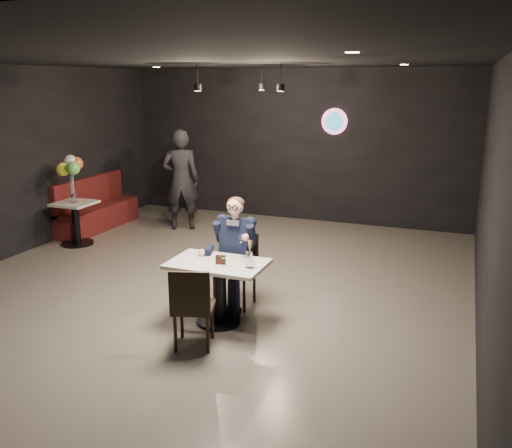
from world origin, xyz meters
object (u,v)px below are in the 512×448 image
at_px(seated_man, 236,251).
at_px(sundae_glass, 249,260).
at_px(side_table, 76,223).
at_px(booth_bench, 97,203).
at_px(passerby, 181,180).
at_px(chair_near, 194,305).
at_px(main_table, 218,293).
at_px(balloon_vase, 74,198).
at_px(chair_far, 237,271).

xyz_separation_m(seated_man, sundae_glass, (0.40, -0.59, 0.12)).
bearing_deg(side_table, booth_bench, 106.70).
bearing_deg(passerby, booth_bench, -4.46).
bearing_deg(chair_near, sundae_glass, 37.05).
relative_size(seated_man, sundae_glass, 8.04).
bearing_deg(passerby, sundae_glass, 102.93).
relative_size(main_table, passerby, 0.58).
bearing_deg(balloon_vase, chair_near, -35.51).
xyz_separation_m(side_table, balloon_vase, (0.00, 0.00, 0.43)).
distance_m(booth_bench, balloon_vase, 1.09).
relative_size(chair_near, seated_man, 0.64).
xyz_separation_m(chair_far, balloon_vase, (-3.62, 1.43, 0.36)).
xyz_separation_m(sundae_glass, passerby, (-2.83, 3.59, 0.11)).
distance_m(sundae_glass, booth_bench, 5.29).
distance_m(balloon_vase, passerby, 1.98).
xyz_separation_m(chair_far, seated_man, (0.00, 0.00, 0.26)).
xyz_separation_m(main_table, passerby, (-2.42, 3.55, 0.57)).
bearing_deg(passerby, chair_far, 103.63).
bearing_deg(booth_bench, sundae_glass, -34.89).
distance_m(chair_near, balloon_vase, 4.47).
height_order(main_table, balloon_vase, balloon_vase).
relative_size(main_table, booth_bench, 0.56).
bearing_deg(seated_man, passerby, 128.90).
height_order(main_table, seated_man, seated_man).
distance_m(chair_far, chair_near, 1.16).
bearing_deg(seated_man, balloon_vase, 158.47).
relative_size(seated_man, side_table, 1.85).
xyz_separation_m(main_table, side_table, (-3.62, 1.98, 0.01)).
xyz_separation_m(seated_man, booth_bench, (-3.92, 2.43, -0.23)).
distance_m(main_table, passerby, 4.34).
relative_size(chair_far, booth_bench, 0.47).
xyz_separation_m(sundae_glass, booth_bench, (-4.33, 3.02, -0.35)).
bearing_deg(side_table, sundae_glass, -26.62).
height_order(seated_man, side_table, seated_man).
height_order(chair_near, booth_bench, booth_bench).
height_order(side_table, passerby, passerby).
xyz_separation_m(chair_near, booth_bench, (-3.92, 3.59, 0.03)).
bearing_deg(chair_far, side_table, 158.47).
bearing_deg(balloon_vase, chair_far, -21.53).
distance_m(side_table, balloon_vase, 0.43).
bearing_deg(side_table, balloon_vase, 0.00).
bearing_deg(chair_near, side_table, 127.00).
bearing_deg(main_table, sundae_glass, -5.55).
relative_size(booth_bench, balloon_vase, 13.82).
xyz_separation_m(main_table, booth_bench, (-3.92, 2.98, 0.12)).
distance_m(chair_far, sundae_glass, 0.81).
xyz_separation_m(chair_far, sundae_glass, (0.40, -0.59, 0.38)).
relative_size(main_table, chair_far, 1.20).
height_order(main_table, chair_near, chair_near).
bearing_deg(chair_near, main_table, 72.51).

